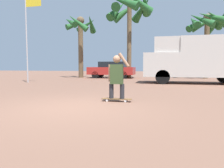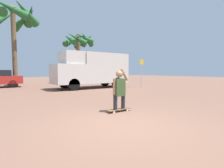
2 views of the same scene
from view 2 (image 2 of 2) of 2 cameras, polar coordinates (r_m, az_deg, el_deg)
ground_plane at (r=4.72m, az=2.76°, el=-13.29°), size 80.00×80.00×0.00m
skateboard at (r=6.19m, az=2.39°, el=-8.30°), size 0.94×0.22×0.09m
person_skateboarder at (r=6.07m, az=2.40°, el=-1.24°), size 0.66×0.24×1.43m
camper_van at (r=14.64m, az=-6.36°, el=4.94°), size 6.26×2.14×2.89m
palm_tree_near_van at (r=21.08m, az=-10.83°, el=13.32°), size 3.70×3.74×5.83m
palm_tree_center_background at (r=18.52m, az=-29.66°, el=18.52°), size 4.38×4.45×7.45m
street_sign at (r=15.73m, az=9.58°, el=4.74°), size 0.44×0.06×2.43m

